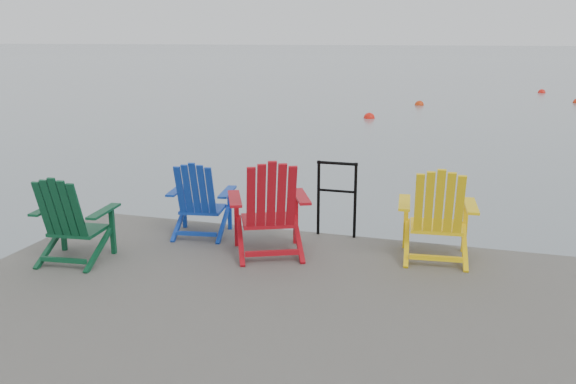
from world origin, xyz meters
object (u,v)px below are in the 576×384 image
(buoy_b, at_px, (369,118))
(chair_blue, at_px, (200,199))
(chair_red, at_px, (269,207))
(handrail, at_px, (337,192))
(chair_yellow, at_px, (437,214))
(buoy_a, at_px, (419,105))
(chair_green, at_px, (71,219))
(buoy_d, at_px, (542,93))

(buoy_b, bearing_deg, chair_blue, -88.10)
(chair_red, xyz_separation_m, buoy_b, (-1.49, 15.44, -1.04))
(chair_blue, bearing_deg, buoy_b, 82.41)
(handrail, bearing_deg, chair_yellow, -22.25)
(chair_yellow, xyz_separation_m, buoy_a, (-1.91, 19.88, -1.01))
(handrail, distance_m, chair_green, 2.95)
(chair_green, relative_size, buoy_a, 2.46)
(chair_red, bearing_deg, chair_yellow, -12.48)
(chair_green, height_order, buoy_a, chair_green)
(handrail, height_order, chair_blue, chair_blue)
(chair_green, xyz_separation_m, buoy_a, (1.72, 21.04, -0.97))
(handrail, xyz_separation_m, buoy_a, (-0.73, 19.40, -1.04))
(chair_blue, xyz_separation_m, buoy_b, (-0.50, 15.06, -0.96))
(buoy_d, bearing_deg, handrail, -99.94)
(buoy_a, bearing_deg, chair_green, -94.68)
(chair_blue, relative_size, chair_yellow, 0.90)
(handrail, bearing_deg, chair_red, -122.74)
(handrail, distance_m, chair_yellow, 1.28)
(buoy_b, bearing_deg, handrail, -82.05)
(chair_red, bearing_deg, buoy_d, 54.78)
(chair_red, height_order, buoy_d, chair_red)
(chair_yellow, bearing_deg, chair_blue, 174.03)
(chair_green, distance_m, chair_red, 2.06)
(chair_blue, relative_size, buoy_a, 2.38)
(handrail, xyz_separation_m, buoy_b, (-2.04, 14.59, -1.04))
(chair_yellow, relative_size, buoy_b, 2.55)
(chair_red, height_order, buoy_a, chair_red)
(chair_green, xyz_separation_m, chair_blue, (0.91, 1.17, -0.01))
(chair_blue, height_order, buoy_b, chair_blue)
(chair_yellow, bearing_deg, buoy_b, 96.39)
(chair_red, bearing_deg, chair_green, 178.12)
(handrail, distance_m, chair_red, 1.01)
(chair_red, relative_size, buoy_b, 2.69)
(buoy_a, xyz_separation_m, buoy_b, (-1.31, -4.81, 0.00))
(buoy_b, height_order, buoy_d, buoy_b)
(buoy_b, distance_m, buoy_d, 14.21)
(chair_yellow, bearing_deg, buoy_a, 89.83)
(chair_blue, distance_m, buoy_a, 19.90)
(chair_green, distance_m, buoy_a, 21.13)
(handrail, height_order, buoy_d, handrail)
(buoy_a, distance_m, buoy_d, 9.43)
(chair_yellow, bearing_deg, handrail, 152.10)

